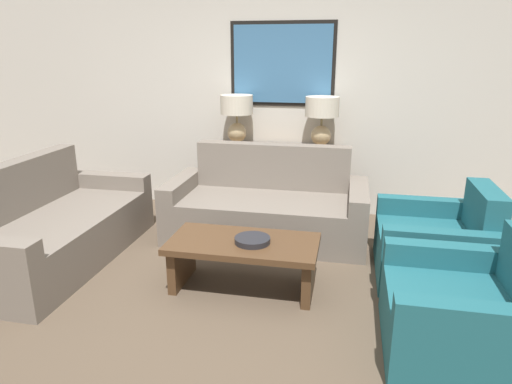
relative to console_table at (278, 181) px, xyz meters
The scene contains 11 objects.
ground_plane 2.26m from the console_table, 90.00° to the right, with size 20.00×20.00×0.00m, color brown.
back_wall 0.96m from the console_table, 90.00° to the left, with size 8.01×0.12×2.65m.
console_table is the anchor object (origin of this frame).
table_lamp_left 0.90m from the console_table, behind, with size 0.36×0.36×0.55m.
table_lamp_right 0.90m from the console_table, ahead, with size 0.36×0.36×0.55m.
couch_by_back_wall 0.67m from the console_table, 90.00° to the right, with size 1.99×0.93×0.90m.
couch_by_side 2.41m from the console_table, 138.24° to the right, with size 0.93×1.99×0.90m.
coffee_table 1.79m from the console_table, 89.54° to the right, with size 1.18×0.60×0.41m.
decorative_bowl 1.81m from the console_table, 87.09° to the right, with size 0.28×0.28×0.04m.
armchair_near_back_wall 2.01m from the console_table, 38.75° to the right, with size 0.90×0.94×0.80m.
armchair_near_camera 2.80m from the console_table, 55.96° to the right, with size 0.90×0.94×0.80m.
Camera 1 is at (0.78, -2.79, 1.83)m, focal length 32.00 mm.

